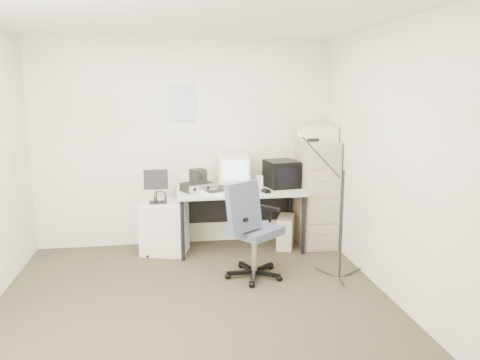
{
  "coord_description": "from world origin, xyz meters",
  "views": [
    {
      "loc": [
        -0.21,
        -3.91,
        1.92
      ],
      "look_at": [
        0.55,
        0.95,
        0.95
      ],
      "focal_mm": 35.0,
      "sensor_mm": 36.0,
      "label": 1
    }
  ],
  "objects": [
    {
      "name": "wall_calendar",
      "position": [
        -0.02,
        1.79,
        1.75
      ],
      "size": [
        0.3,
        0.02,
        0.44
      ],
      "primitive_type": "cube",
      "color": "white",
      "rests_on": "wall_back"
    },
    {
      "name": "mouse",
      "position": [
        0.9,
        1.27,
        0.75
      ],
      "size": [
        0.1,
        0.13,
        0.03
      ],
      "primitive_type": "cube",
      "rotation": [
        0.0,
        0.0,
        0.28
      ],
      "color": "black",
      "rests_on": "desk"
    },
    {
      "name": "side_cart",
      "position": [
        -0.27,
        1.45,
        0.31
      ],
      "size": [
        0.59,
        0.52,
        0.62
      ],
      "primitive_type": "cube",
      "rotation": [
        0.0,
        0.0,
        -0.27
      ],
      "color": "silver",
      "rests_on": "floor"
    },
    {
      "name": "crt_tv",
      "position": [
        1.15,
        1.55,
        0.89
      ],
      "size": [
        0.41,
        0.43,
        0.32
      ],
      "primitive_type": "cube",
      "rotation": [
        0.0,
        0.0,
        0.17
      ],
      "color": "black",
      "rests_on": "desk"
    },
    {
      "name": "floor",
      "position": [
        0.0,
        0.0,
        -0.01
      ],
      "size": [
        3.6,
        3.6,
        0.01
      ],
      "primitive_type": "cube",
      "color": "#2B261A",
      "rests_on": "ground"
    },
    {
      "name": "papers",
      "position": [
        0.28,
        1.31,
        0.74
      ],
      "size": [
        0.32,
        0.38,
        0.02
      ],
      "primitive_type": "cube",
      "rotation": [
        0.0,
        0.0,
        0.29
      ],
      "color": "white",
      "rests_on": "desk"
    },
    {
      "name": "radio_receiver",
      "position": [
        0.12,
        1.48,
        0.78
      ],
      "size": [
        0.41,
        0.36,
        0.1
      ],
      "primitive_type": "cube",
      "rotation": [
        0.0,
        0.0,
        0.42
      ],
      "color": "black",
      "rests_on": "desk"
    },
    {
      "name": "filing_cabinet",
      "position": [
        1.58,
        1.48,
        0.65
      ],
      "size": [
        0.4,
        0.6,
        1.3
      ],
      "primitive_type": "cube",
      "color": "tan",
      "rests_on": "floor"
    },
    {
      "name": "mic_stand",
      "position": [
        1.5,
        0.42,
        0.74
      ],
      "size": [
        0.03,
        0.03,
        1.47
      ],
      "primitive_type": "cylinder",
      "rotation": [
        0.0,
        0.0,
        1.96
      ],
      "color": "black",
      "rests_on": "floor"
    },
    {
      "name": "desk",
      "position": [
        0.63,
        1.45,
        0.36
      ],
      "size": [
        1.5,
        0.7,
        0.73
      ],
      "primitive_type": "cube",
      "color": "#B0AE9A",
      "rests_on": "floor"
    },
    {
      "name": "crt_monitor",
      "position": [
        0.56,
        1.58,
        0.93
      ],
      "size": [
        0.38,
        0.39,
        0.41
      ],
      "primitive_type": "cube",
      "rotation": [
        0.0,
        0.0,
        -0.02
      ],
      "color": "#EEE5C6",
      "rests_on": "desk"
    },
    {
      "name": "music_stand",
      "position": [
        -0.35,
        1.38,
        0.82
      ],
      "size": [
        0.31,
        0.23,
        0.4
      ],
      "primitive_type": "cube",
      "rotation": [
        0.0,
        0.0,
        0.37
      ],
      "color": "black",
      "rests_on": "side_cart"
    },
    {
      "name": "wall_right",
      "position": [
        1.8,
        0.0,
        1.25
      ],
      "size": [
        0.02,
        3.6,
        2.5
      ],
      "primitive_type": "cube",
      "color": "white",
      "rests_on": "ground"
    },
    {
      "name": "wall_back",
      "position": [
        0.0,
        1.8,
        1.25
      ],
      "size": [
        3.6,
        0.02,
        2.5
      ],
      "primitive_type": "cube",
      "color": "white",
      "rests_on": "ground"
    },
    {
      "name": "office_chair",
      "position": [
        0.64,
        0.57,
        0.52
      ],
      "size": [
        0.84,
        0.84,
        1.03
      ],
      "primitive_type": "cube",
      "rotation": [
        0.0,
        0.0,
        0.67
      ],
      "color": "slate",
      "rests_on": "floor"
    },
    {
      "name": "pc_tower",
      "position": [
        1.19,
        1.44,
        0.19
      ],
      "size": [
        0.31,
        0.45,
        0.38
      ],
      "primitive_type": "cube",
      "rotation": [
        0.0,
        0.0,
        -0.35
      ],
      "color": "#EEE5C6",
      "rests_on": "floor"
    },
    {
      "name": "desk_speaker",
      "position": [
        0.88,
        1.54,
        0.8
      ],
      "size": [
        0.09,
        0.09,
        0.15
      ],
      "primitive_type": "cube",
      "rotation": [
        0.0,
        0.0,
        -0.15
      ],
      "color": "silver",
      "rests_on": "desk"
    },
    {
      "name": "keyboard",
      "position": [
        0.6,
        1.3,
        0.74
      ],
      "size": [
        0.51,
        0.35,
        0.03
      ],
      "primitive_type": "cube",
      "rotation": [
        0.0,
        0.0,
        0.41
      ],
      "color": "#EEE5C6",
      "rests_on": "desk"
    },
    {
      "name": "headphones",
      "position": [
        -0.31,
        1.34,
        0.67
      ],
      "size": [
        0.2,
        0.2,
        0.03
      ],
      "primitive_type": "torus",
      "rotation": [
        0.0,
        0.0,
        0.28
      ],
      "color": "black",
      "rests_on": "side_cart"
    },
    {
      "name": "ceiling",
      "position": [
        0.0,
        0.0,
        2.5
      ],
      "size": [
        3.6,
        3.6,
        0.01
      ],
      "primitive_type": "cube",
      "color": "white",
      "rests_on": "ground"
    },
    {
      "name": "wall_front",
      "position": [
        0.0,
        -1.8,
        1.25
      ],
      "size": [
        3.6,
        0.02,
        2.5
      ],
      "primitive_type": "cube",
      "color": "white",
      "rests_on": "ground"
    },
    {
      "name": "printer",
      "position": [
        1.58,
        1.5,
        1.39
      ],
      "size": [
        0.49,
        0.36,
        0.17
      ],
      "primitive_type": "cube",
      "rotation": [
        0.0,
        0.0,
        -0.13
      ],
      "color": "#EEE5C6",
      "rests_on": "filing_cabinet"
    },
    {
      "name": "radio_speaker",
      "position": [
        0.13,
        1.47,
        0.91
      ],
      "size": [
        0.21,
        0.2,
        0.16
      ],
      "primitive_type": "cube",
      "rotation": [
        0.0,
        0.0,
        0.39
      ],
      "color": "black",
      "rests_on": "radio_receiver"
    }
  ]
}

